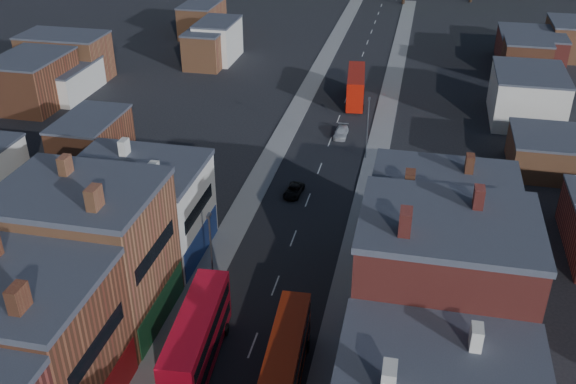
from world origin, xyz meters
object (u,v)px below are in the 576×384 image
at_px(bus_0, 197,338).
at_px(car_3, 341,132).
at_px(car_2, 294,191).
at_px(bus_2, 356,86).
at_px(bus_1, 286,356).

relative_size(bus_0, car_3, 2.77).
bearing_deg(car_2, car_3, 84.54).
distance_m(bus_0, car_3, 45.32).
bearing_deg(bus_2, car_2, -101.83).
relative_size(bus_1, bus_2, 0.92).
relative_size(bus_0, bus_1, 1.13).
bearing_deg(bus_1, car_3, 89.85).
relative_size(bus_0, car_2, 3.01).
bearing_deg(car_3, bus_0, -95.49).
relative_size(car_2, car_3, 0.92).
xyz_separation_m(bus_2, car_2, (-3.31, -30.35, -2.02)).
relative_size(bus_2, car_3, 2.68).
height_order(car_2, car_3, car_3).
xyz_separation_m(bus_0, car_2, (1.69, 27.84, -2.12)).
distance_m(bus_0, bus_1, 6.94).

